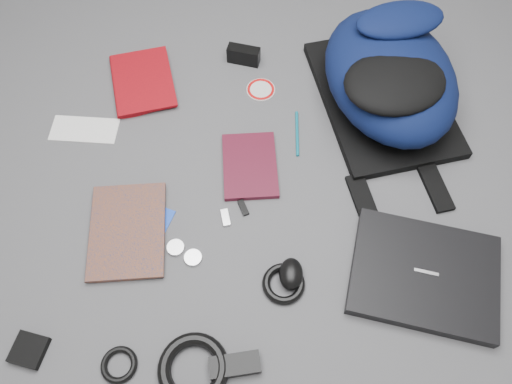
{
  "coord_description": "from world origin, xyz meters",
  "views": [
    {
      "loc": [
        -0.02,
        -0.64,
        1.21
      ],
      "look_at": [
        0.0,
        0.0,
        0.02
      ],
      "focal_mm": 35.0,
      "sensor_mm": 36.0,
      "label": 1
    }
  ],
  "objects_px": {
    "backpack": "(390,75)",
    "dvd_case": "(250,166)",
    "mouse": "(291,274)",
    "power_brick": "(235,365)",
    "compact_camera": "(244,55)",
    "pouch": "(29,350)",
    "laptop": "(424,275)",
    "comic_book": "(90,233)",
    "textbook_red": "(113,87)"
  },
  "relations": [
    {
      "from": "backpack",
      "to": "dvd_case",
      "type": "xyz_separation_m",
      "value": [
        -0.41,
        -0.22,
        -0.11
      ]
    },
    {
      "from": "mouse",
      "to": "power_brick",
      "type": "xyz_separation_m",
      "value": [
        -0.14,
        -0.21,
        -0.01
      ]
    },
    {
      "from": "compact_camera",
      "to": "pouch",
      "type": "xyz_separation_m",
      "value": [
        -0.52,
        -0.88,
        -0.02
      ]
    },
    {
      "from": "laptop",
      "to": "comic_book",
      "type": "xyz_separation_m",
      "value": [
        -0.85,
        0.14,
        -0.01
      ]
    },
    {
      "from": "comic_book",
      "to": "dvd_case",
      "type": "height_order",
      "value": "comic_book"
    },
    {
      "from": "backpack",
      "to": "compact_camera",
      "type": "bearing_deg",
      "value": 146.21
    },
    {
      "from": "laptop",
      "to": "comic_book",
      "type": "height_order",
      "value": "laptop"
    },
    {
      "from": "backpack",
      "to": "laptop",
      "type": "distance_m",
      "value": 0.57
    },
    {
      "from": "laptop",
      "to": "textbook_red",
      "type": "xyz_separation_m",
      "value": [
        -0.84,
        0.63,
        -0.0
      ]
    },
    {
      "from": "laptop",
      "to": "dvd_case",
      "type": "relative_size",
      "value": 1.69
    },
    {
      "from": "backpack",
      "to": "pouch",
      "type": "distance_m",
      "value": 1.18
    },
    {
      "from": "laptop",
      "to": "compact_camera",
      "type": "height_order",
      "value": "compact_camera"
    },
    {
      "from": "backpack",
      "to": "compact_camera",
      "type": "relative_size",
      "value": 5.44
    },
    {
      "from": "backpack",
      "to": "dvd_case",
      "type": "bearing_deg",
      "value": -162.41
    },
    {
      "from": "textbook_red",
      "to": "comic_book",
      "type": "distance_m",
      "value": 0.49
    },
    {
      "from": "mouse",
      "to": "power_brick",
      "type": "relative_size",
      "value": 0.72
    },
    {
      "from": "laptop",
      "to": "textbook_red",
      "type": "distance_m",
      "value": 1.05
    },
    {
      "from": "compact_camera",
      "to": "pouch",
      "type": "relative_size",
      "value": 1.36
    },
    {
      "from": "textbook_red",
      "to": "dvd_case",
      "type": "distance_m",
      "value": 0.5
    },
    {
      "from": "textbook_red",
      "to": "mouse",
      "type": "bearing_deg",
      "value": -62.47
    },
    {
      "from": "pouch",
      "to": "compact_camera",
      "type": "bearing_deg",
      "value": 59.54
    },
    {
      "from": "laptop",
      "to": "compact_camera",
      "type": "relative_size",
      "value": 3.51
    },
    {
      "from": "compact_camera",
      "to": "power_brick",
      "type": "bearing_deg",
      "value": -76.47
    },
    {
      "from": "comic_book",
      "to": "dvd_case",
      "type": "xyz_separation_m",
      "value": [
        0.42,
        0.19,
        -0.0
      ]
    },
    {
      "from": "comic_book",
      "to": "mouse",
      "type": "xyz_separation_m",
      "value": [
        0.52,
        -0.13,
        0.01
      ]
    },
    {
      "from": "dvd_case",
      "to": "power_brick",
      "type": "height_order",
      "value": "power_brick"
    },
    {
      "from": "textbook_red",
      "to": "comic_book",
      "type": "bearing_deg",
      "value": -103.14
    },
    {
      "from": "textbook_red",
      "to": "compact_camera",
      "type": "bearing_deg",
      "value": 2.66
    },
    {
      "from": "pouch",
      "to": "power_brick",
      "type": "bearing_deg",
      "value": -5.94
    },
    {
      "from": "backpack",
      "to": "pouch",
      "type": "height_order",
      "value": "backpack"
    },
    {
      "from": "pouch",
      "to": "laptop",
      "type": "bearing_deg",
      "value": 8.96
    },
    {
      "from": "textbook_red",
      "to": "power_brick",
      "type": "xyz_separation_m",
      "value": [
        0.36,
        -0.83,
        0.0
      ]
    },
    {
      "from": "comic_book",
      "to": "compact_camera",
      "type": "relative_size",
      "value": 2.65
    },
    {
      "from": "compact_camera",
      "to": "dvd_case",
      "type": "bearing_deg",
      "value": -72.75
    },
    {
      "from": "power_brick",
      "to": "backpack",
      "type": "bearing_deg",
      "value": 52.47
    },
    {
      "from": "comic_book",
      "to": "power_brick",
      "type": "relative_size",
      "value": 2.31
    },
    {
      "from": "backpack",
      "to": "dvd_case",
      "type": "height_order",
      "value": "backpack"
    },
    {
      "from": "comic_book",
      "to": "compact_camera",
      "type": "xyz_separation_m",
      "value": [
        0.41,
        0.59,
        0.02
      ]
    },
    {
      "from": "compact_camera",
      "to": "power_brick",
      "type": "distance_m",
      "value": 0.93
    },
    {
      "from": "laptop",
      "to": "mouse",
      "type": "relative_size",
      "value": 4.25
    },
    {
      "from": "backpack",
      "to": "laptop",
      "type": "height_order",
      "value": "backpack"
    },
    {
      "from": "comic_book",
      "to": "mouse",
      "type": "bearing_deg",
      "value": -16.3
    },
    {
      "from": "textbook_red",
      "to": "power_brick",
      "type": "distance_m",
      "value": 0.9
    },
    {
      "from": "textbook_red",
      "to": "power_brick",
      "type": "bearing_deg",
      "value": -78.1
    },
    {
      "from": "power_brick",
      "to": "comic_book",
      "type": "bearing_deg",
      "value": 131.0
    },
    {
      "from": "dvd_case",
      "to": "pouch",
      "type": "xyz_separation_m",
      "value": [
        -0.53,
        -0.49,
        0.0
      ]
    },
    {
      "from": "dvd_case",
      "to": "compact_camera",
      "type": "xyz_separation_m",
      "value": [
        -0.01,
        0.4,
        0.02
      ]
    },
    {
      "from": "textbook_red",
      "to": "comic_book",
      "type": "height_order",
      "value": "textbook_red"
    },
    {
      "from": "power_brick",
      "to": "pouch",
      "type": "distance_m",
      "value": 0.48
    },
    {
      "from": "backpack",
      "to": "laptop",
      "type": "xyz_separation_m",
      "value": [
        0.02,
        -0.56,
        -0.1
      ]
    }
  ]
}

